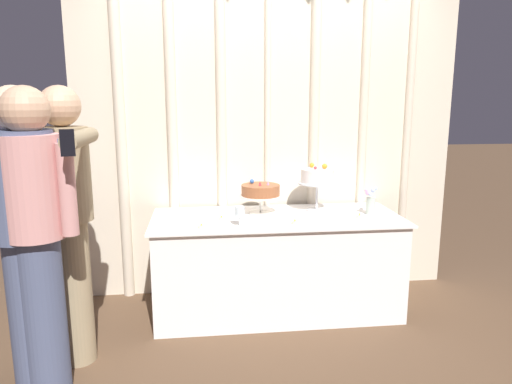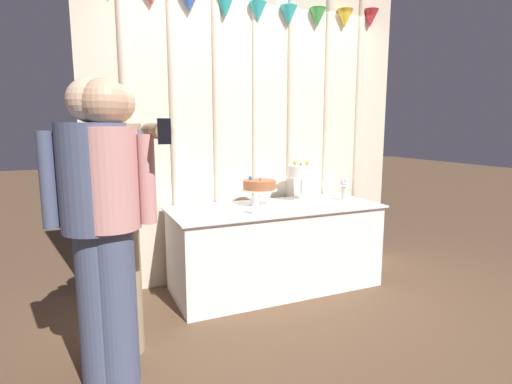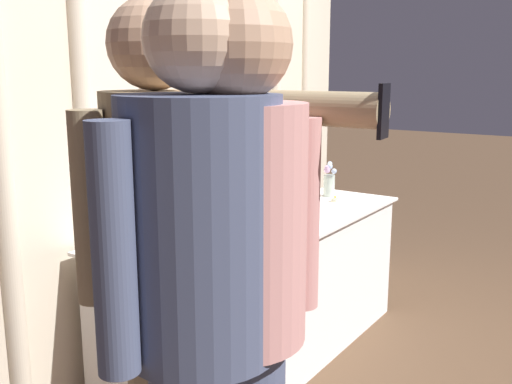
{
  "view_description": "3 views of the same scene",
  "coord_description": "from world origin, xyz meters",
  "views": [
    {
      "loc": [
        -0.55,
        -3.21,
        1.6
      ],
      "look_at": [
        -0.14,
        0.2,
        0.9
      ],
      "focal_mm": 32.97,
      "sensor_mm": 36.0,
      "label": 1
    },
    {
      "loc": [
        -1.53,
        -2.95,
        1.42
      ],
      "look_at": [
        -0.19,
        0.09,
        0.87
      ],
      "focal_mm": 28.28,
      "sensor_mm": 36.0,
      "label": 2
    },
    {
      "loc": [
        -2.39,
        -1.49,
        1.48
      ],
      "look_at": [
        0.06,
        0.18,
        0.86
      ],
      "focal_mm": 40.62,
      "sensor_mm": 36.0,
      "label": 3
    }
  ],
  "objects": [
    {
      "name": "ground_plane",
      "position": [
        0.0,
        0.0,
        0.0
      ],
      "size": [
        24.0,
        24.0,
        0.0
      ],
      "primitive_type": "plane",
      "color": "brown"
    },
    {
      "name": "tealight_far_right",
      "position": [
        0.59,
        -0.02,
        0.74
      ],
      "size": [
        0.05,
        0.05,
        0.04
      ],
      "color": "beige",
      "rests_on": "cake_table"
    },
    {
      "name": "tealight_far_left",
      "position": [
        -0.55,
        -0.15,
        0.74
      ],
      "size": [
        0.05,
        0.05,
        0.03
      ],
      "color": "beige",
      "rests_on": "cake_table"
    },
    {
      "name": "draped_curtain",
      "position": [
        -0.03,
        0.53,
        1.48
      ],
      "size": [
        3.04,
        0.16,
        2.81
      ],
      "color": "beige",
      "rests_on": "ground_plane"
    },
    {
      "name": "guest_girl_blue_dress",
      "position": [
        -1.32,
        -0.46,
        0.95
      ],
      "size": [
        0.43,
        0.73,
        1.66
      ],
      "color": "#9E8966",
      "rests_on": "ground_plane"
    },
    {
      "name": "guest_man_dark_suit",
      "position": [
        -1.4,
        -0.76,
        0.93
      ],
      "size": [
        0.46,
        0.39,
        1.65
      ],
      "color": "#4C5675",
      "rests_on": "ground_plane"
    },
    {
      "name": "guest_man_pink_jacket",
      "position": [
        -1.47,
        -0.71,
        0.9
      ],
      "size": [
        0.51,
        0.4,
        1.66
      ],
      "color": "#4C5675",
      "rests_on": "ground_plane"
    },
    {
      "name": "cake_table",
      "position": [
        0.0,
        0.1,
        0.37
      ],
      "size": [
        1.83,
        0.76,
        0.73
      ],
      "color": "white",
      "rests_on": "ground_plane"
    },
    {
      "name": "cake_display_nearleft",
      "position": [
        -0.11,
        0.2,
        0.9
      ],
      "size": [
        0.31,
        0.31,
        0.26
      ],
      "color": "silver",
      "rests_on": "cake_table"
    },
    {
      "name": "wine_glass",
      "position": [
        -0.29,
        -0.13,
        0.83
      ],
      "size": [
        0.07,
        0.07,
        0.14
      ],
      "color": "silver",
      "rests_on": "cake_table"
    },
    {
      "name": "flower_vase",
      "position": [
        0.71,
        0.08,
        0.82
      ],
      "size": [
        0.11,
        0.09,
        0.21
      ],
      "color": "#B2C1B2",
      "rests_on": "cake_table"
    },
    {
      "name": "tealight_near_left",
      "position": [
        -0.41,
        0.05,
        0.74
      ],
      "size": [
        0.04,
        0.04,
        0.03
      ],
      "color": "beige",
      "rests_on": "cake_table"
    },
    {
      "name": "cake_display_nearright",
      "position": [
        0.33,
        0.24,
        0.99
      ],
      "size": [
        0.3,
        0.3,
        0.37
      ],
      "color": "silver",
      "rests_on": "cake_table"
    },
    {
      "name": "tealight_near_right",
      "position": [
        0.09,
        -0.12,
        0.74
      ],
      "size": [
        0.05,
        0.05,
        0.04
      ],
      "color": "beige",
      "rests_on": "cake_table"
    }
  ]
}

